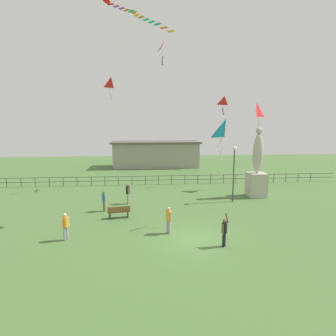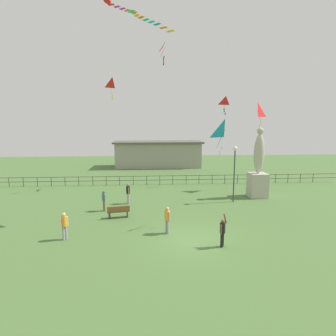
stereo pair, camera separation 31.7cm
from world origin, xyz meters
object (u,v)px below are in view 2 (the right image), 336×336
at_px(person_2, 128,192).
at_px(kite_3, 226,101).
at_px(lamppost, 235,162).
at_px(kite_4, 257,111).
at_px(person_0, 223,231).
at_px(person_4, 104,200).
at_px(statue_monument, 258,174).
at_px(person_1, 167,218).
at_px(kite_0, 166,47).
at_px(kite_2, 112,84).
at_px(park_bench, 118,211).
at_px(kite_1, 225,131).
at_px(person_3, 64,224).
at_px(streamer_kite, 114,1).

xyz_separation_m(person_2, kite_3, (9.35, 6.12, 7.60)).
distance_m(lamppost, kite_4, 7.15).
distance_m(person_0, person_4, 9.55).
distance_m(person_0, kite_4, 15.77).
relative_size(kite_3, kite_4, 0.63).
bearing_deg(person_2, statue_monument, 7.14).
height_order(person_1, kite_0, kite_0).
relative_size(person_0, kite_0, 0.79).
bearing_deg(kite_2, person_1, -68.67).
distance_m(kite_0, kite_2, 6.42).
relative_size(lamppost, person_4, 3.04).
bearing_deg(park_bench, person_0, -39.35).
bearing_deg(person_0, kite_4, 62.74).
relative_size(person_2, person_4, 1.09).
xyz_separation_m(person_1, kite_1, (3.50, 1.06, 5.00)).
xyz_separation_m(person_3, kite_0, (6.37, 13.18, 12.72)).
bearing_deg(person_1, kite_4, 49.21).
relative_size(lamppost, person_0, 2.59).
relative_size(statue_monument, lamppost, 1.32).
distance_m(person_0, kite_1, 5.92).
distance_m(lamppost, kite_2, 13.02).
bearing_deg(lamppost, person_2, 179.69).
bearing_deg(kite_1, kite_2, 128.11).
relative_size(park_bench, streamer_kite, 0.27).
bearing_deg(kite_1, lamppost, 65.64).
xyz_separation_m(kite_3, streamer_kite, (-10.19, -4.87, 6.89)).
bearing_deg(person_1, kite_3, 61.71).
relative_size(park_bench, person_0, 0.88).
xyz_separation_m(person_1, streamer_kite, (-3.56, 7.44, 14.50)).
height_order(kite_0, kite_1, kite_0).
bearing_deg(park_bench, kite_4, 32.47).
relative_size(park_bench, kite_2, 0.80).
height_order(person_0, person_2, person_0).
height_order(park_bench, kite_2, kite_2).
height_order(person_0, person_1, person_0).
distance_m(person_2, person_3, 7.32).
height_order(kite_2, kite_3, kite_2).
height_order(statue_monument, person_2, statue_monument).
bearing_deg(kite_4, person_1, -130.79).
relative_size(park_bench, kite_3, 0.86).
height_order(park_bench, person_3, person_3).
bearing_deg(lamppost, person_3, -150.00).
height_order(statue_monument, person_3, statue_monument).
height_order(kite_1, kite_3, kite_3).
bearing_deg(lamppost, kite_2, 154.35).
xyz_separation_m(kite_0, streamer_kite, (-4.24, -5.25, 1.82)).
distance_m(person_4, kite_1, 9.94).
relative_size(lamppost, person_3, 2.95).
height_order(person_2, streamer_kite, streamer_kite).
relative_size(kite_0, kite_1, 0.90).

